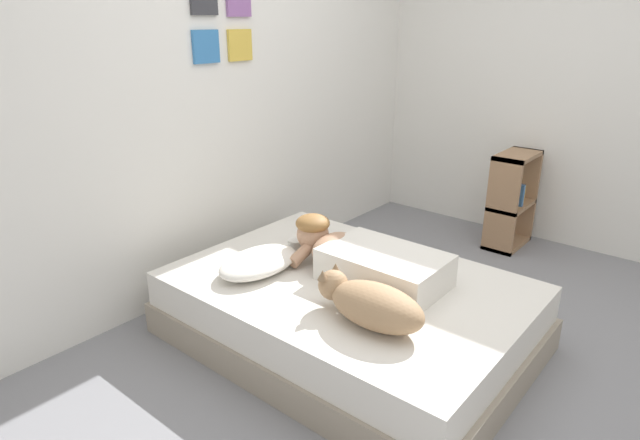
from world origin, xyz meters
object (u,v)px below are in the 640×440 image
object	(u,v)px
pillow	(259,262)
person_lying	(363,258)
coffee_cup	(295,245)
bed	(348,311)
cell_phone	(412,280)
bookshelf	(511,200)
dog	(371,303)

from	to	relation	value
pillow	person_lying	bearing A→B (deg)	-55.62
person_lying	coffee_cup	distance (m)	0.51
bed	cell_phone	size ratio (longest dim) A/B	13.60
coffee_cup	bookshelf	size ratio (longest dim) A/B	0.17
pillow	bookshelf	distance (m)	2.22
person_lying	bookshelf	size ratio (longest dim) A/B	1.23
coffee_cup	cell_phone	world-z (taller)	coffee_cup
bed	bookshelf	world-z (taller)	bookshelf
bookshelf	dog	bearing A→B (deg)	-175.42
dog	cell_phone	world-z (taller)	dog
pillow	bookshelf	world-z (taller)	bookshelf
person_lying	cell_phone	world-z (taller)	person_lying
dog	pillow	bearing A→B (deg)	86.13
bed	bookshelf	distance (m)	1.92
cell_phone	bed	bearing A→B (deg)	128.07
bed	bookshelf	xyz separation A→B (m)	(1.90, -0.17, 0.20)
person_lying	coffee_cup	world-z (taller)	person_lying
bed	cell_phone	xyz separation A→B (m)	(0.21, -0.27, 0.20)
pillow	cell_phone	size ratio (longest dim) A/B	3.71
dog	coffee_cup	distance (m)	0.91
bed	pillow	world-z (taller)	pillow
pillow	person_lying	distance (m)	0.58
bed	dog	world-z (taller)	dog
dog	cell_phone	distance (m)	0.51
cell_phone	bookshelf	bearing A→B (deg)	3.53
pillow	coffee_cup	bearing A→B (deg)	4.36
dog	person_lying	bearing A→B (deg)	39.56
dog	coffee_cup	xyz separation A→B (m)	(0.39, 0.82, -0.07)
pillow	dog	world-z (taller)	dog
pillow	bookshelf	size ratio (longest dim) A/B	0.69
cell_phone	bookshelf	size ratio (longest dim) A/B	0.19
person_lying	coffee_cup	xyz separation A→B (m)	(0.00, 0.50, -0.07)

